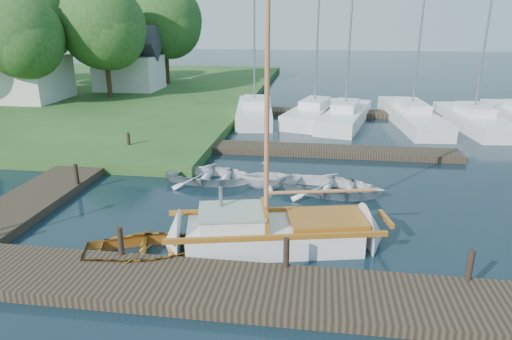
# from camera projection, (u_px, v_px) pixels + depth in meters

# --- Properties ---
(ground) EXTENTS (160.00, 160.00, 0.00)m
(ground) POSITION_uv_depth(u_px,v_px,m) (256.00, 201.00, 16.85)
(ground) COLOR black
(ground) RESTS_ON ground
(near_dock) EXTENTS (18.00, 2.20, 0.30)m
(near_dock) POSITION_uv_depth(u_px,v_px,m) (222.00, 288.00, 11.18)
(near_dock) COLOR black
(near_dock) RESTS_ON ground
(left_dock) EXTENTS (2.20, 18.00, 0.30)m
(left_dock) POSITION_uv_depth(u_px,v_px,m) (80.00, 170.00, 19.75)
(left_dock) COLOR black
(left_dock) RESTS_ON ground
(far_dock) EXTENTS (14.00, 1.60, 0.30)m
(far_dock) POSITION_uv_depth(u_px,v_px,m) (314.00, 150.00, 22.64)
(far_dock) COLOR black
(far_dock) RESTS_ON ground
(pontoon) EXTENTS (30.00, 1.60, 0.30)m
(pontoon) POSITION_uv_depth(u_px,v_px,m) (437.00, 116.00, 30.48)
(pontoon) COLOR black
(pontoon) RESTS_ON ground
(mooring_post_1) EXTENTS (0.16, 0.16, 0.80)m
(mooring_post_1) POSITION_uv_depth(u_px,v_px,m) (121.00, 241.00, 12.34)
(mooring_post_1) COLOR black
(mooring_post_1) RESTS_ON near_dock
(mooring_post_2) EXTENTS (0.16, 0.16, 0.80)m
(mooring_post_2) POSITION_uv_depth(u_px,v_px,m) (286.00, 252.00, 11.74)
(mooring_post_2) COLOR black
(mooring_post_2) RESTS_ON near_dock
(mooring_post_3) EXTENTS (0.16, 0.16, 0.80)m
(mooring_post_3) POSITION_uv_depth(u_px,v_px,m) (470.00, 265.00, 11.14)
(mooring_post_3) COLOR black
(mooring_post_3) RESTS_ON near_dock
(mooring_post_4) EXTENTS (0.16, 0.16, 0.80)m
(mooring_post_4) POSITION_uv_depth(u_px,v_px,m) (76.00, 174.00, 17.56)
(mooring_post_4) COLOR black
(mooring_post_4) RESTS_ON left_dock
(mooring_post_5) EXTENTS (0.16, 0.16, 0.80)m
(mooring_post_5) POSITION_uv_depth(u_px,v_px,m) (129.00, 141.00, 22.25)
(mooring_post_5) COLOR black
(mooring_post_5) RESTS_ON left_dock
(sailboat) EXTENTS (7.41, 3.47, 9.83)m
(sailboat) POSITION_uv_depth(u_px,v_px,m) (278.00, 235.00, 13.48)
(sailboat) COLOR silver
(sailboat) RESTS_ON ground
(dinghy) EXTENTS (4.18, 3.50, 0.74)m
(dinghy) POSITION_uv_depth(u_px,v_px,m) (150.00, 245.00, 12.81)
(dinghy) COLOR #833A0F
(dinghy) RESTS_ON ground
(tender_a) EXTENTS (3.80, 2.82, 0.76)m
(tender_a) POSITION_uv_depth(u_px,v_px,m) (212.00, 173.00, 18.68)
(tender_a) COLOR silver
(tender_a) RESTS_ON ground
(tender_b) EXTENTS (2.42, 2.19, 1.12)m
(tender_b) POSITION_uv_depth(u_px,v_px,m) (266.00, 173.00, 18.09)
(tender_b) COLOR silver
(tender_b) RESTS_ON ground
(tender_c) EXTENTS (4.31, 3.48, 0.79)m
(tender_c) POSITION_uv_depth(u_px,v_px,m) (334.00, 184.00, 17.40)
(tender_c) COLOR silver
(tender_c) RESTS_ON ground
(marina_boat_0) EXTENTS (3.25, 8.05, 10.88)m
(marina_boat_0) POSITION_uv_depth(u_px,v_px,m) (254.00, 110.00, 30.09)
(marina_boat_0) COLOR silver
(marina_boat_0) RESTS_ON ground
(marina_boat_1) EXTENTS (4.10, 7.87, 9.89)m
(marina_boat_1) POSITION_uv_depth(u_px,v_px,m) (314.00, 112.00, 29.67)
(marina_boat_1) COLOR silver
(marina_boat_1) RESTS_ON ground
(marina_boat_2) EXTENTS (3.88, 8.31, 11.69)m
(marina_boat_2) POSITION_uv_depth(u_px,v_px,m) (345.00, 115.00, 28.78)
(marina_boat_2) COLOR silver
(marina_boat_2) RESTS_ON ground
(marina_boat_3) EXTENTS (3.11, 9.97, 10.77)m
(marina_boat_3) POSITION_uv_depth(u_px,v_px,m) (411.00, 115.00, 28.82)
(marina_boat_3) COLOR silver
(marina_boat_3) RESTS_ON ground
(marina_boat_4) EXTENTS (3.05, 8.20, 10.97)m
(marina_boat_4) POSITION_uv_depth(u_px,v_px,m) (473.00, 119.00, 27.68)
(marina_boat_4) COLOR silver
(marina_boat_4) RESTS_ON ground
(house_a) EXTENTS (6.30, 5.00, 6.29)m
(house_a) POSITION_uv_depth(u_px,v_px,m) (18.00, 66.00, 33.58)
(house_a) COLOR silver
(house_a) RESTS_ON shore
(house_c) EXTENTS (5.25, 4.00, 5.28)m
(house_c) POSITION_uv_depth(u_px,v_px,m) (129.00, 65.00, 38.53)
(house_c) COLOR silver
(house_c) RESTS_ON shore
(tree_2) EXTENTS (5.83, 5.75, 7.82)m
(tree_2) POSITION_uv_depth(u_px,v_px,m) (22.00, 35.00, 30.75)
(tree_2) COLOR #332114
(tree_2) RESTS_ON shore
(tree_3) EXTENTS (6.41, 6.38, 8.74)m
(tree_3) POSITION_uv_depth(u_px,v_px,m) (104.00, 26.00, 33.79)
(tree_3) COLOR #332114
(tree_3) RESTS_ON shore
(tree_4) EXTENTS (7.01, 7.01, 9.66)m
(tree_4) POSITION_uv_depth(u_px,v_px,m) (35.00, 17.00, 38.42)
(tree_4) COLOR #332114
(tree_4) RESTS_ON shore
(tree_7) EXTENTS (6.83, 6.83, 9.38)m
(tree_7) POSITION_uv_depth(u_px,v_px,m) (165.00, 19.00, 40.90)
(tree_7) COLOR #332114
(tree_7) RESTS_ON shore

